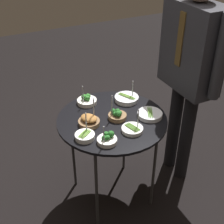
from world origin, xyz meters
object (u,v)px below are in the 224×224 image
bowl_asparagus_far_rim (132,129)px  bowl_asparagus_back_left (127,98)px  bowl_roast_back_right (89,121)px  waiter_figure (191,58)px  bowl_asparagus_mid_right (85,136)px  serving_cart (112,124)px  bowl_asparagus_front_right (150,114)px  bowl_broccoli_front_left (117,115)px  bowl_broccoli_near_rim (107,139)px  bowl_broccoli_front_center (87,100)px

bowl_asparagus_far_rim → bowl_asparagus_back_left: bowl_asparagus_far_rim is taller
bowl_roast_back_right → waiter_figure: 0.80m
bowl_asparagus_mid_right → bowl_roast_back_right: bearing=147.6°
serving_cart → bowl_asparagus_front_right: bearing=69.8°
waiter_figure → bowl_asparagus_far_rim: bearing=-70.7°
bowl_asparagus_mid_right → waiter_figure: bearing=99.0°
bowl_roast_back_right → bowl_asparagus_back_left: (-0.15, 0.35, -0.01)m
bowl_asparagus_far_rim → bowl_asparagus_front_right: (-0.09, 0.18, -0.00)m
serving_cart → bowl_asparagus_front_right: bowl_asparagus_front_right is taller
serving_cart → bowl_broccoli_front_left: (0.01, 0.03, 0.07)m
bowl_broccoli_near_rim → bowl_asparagus_far_rim: bearing=99.6°
bowl_broccoli_near_rim → bowl_asparagus_back_left: (-0.37, 0.33, -0.01)m
bowl_roast_back_right → bowl_broccoli_near_rim: bearing=6.6°
bowl_roast_back_right → bowl_broccoli_front_center: bearing=160.9°
serving_cart → bowl_broccoli_near_rim: bearing=-32.6°
bowl_broccoli_near_rim → waiter_figure: bearing=107.0°
bowl_asparagus_mid_right → bowl_asparagus_front_right: size_ratio=0.97×
bowl_asparagus_far_rim → bowl_broccoli_near_rim: (0.03, -0.18, 0.01)m
bowl_asparagus_mid_right → serving_cart: bearing=116.3°
bowl_broccoli_front_left → bowl_asparagus_back_left: (-0.17, 0.16, -0.01)m
bowl_roast_back_right → waiter_figure: (-0.01, 0.76, 0.27)m
serving_cart → waiter_figure: bearing=91.4°
serving_cart → bowl_roast_back_right: bearing=-92.2°
serving_cart → bowl_roast_back_right: 0.17m
bowl_asparagus_front_right → waiter_figure: waiter_figure is taller
bowl_broccoli_front_center → bowl_asparagus_back_left: size_ratio=0.90×
bowl_asparagus_front_right → serving_cart: bearing=-110.2°
bowl_asparagus_front_right → waiter_figure: size_ratio=0.10×
bowl_asparagus_far_rim → waiter_figure: bearing=109.3°
bowl_roast_back_right → bowl_asparagus_back_left: bowl_roast_back_right is taller
bowl_broccoli_front_center → waiter_figure: waiter_figure is taller
serving_cart → bowl_broccoli_front_center: (-0.25, -0.07, 0.07)m
bowl_asparagus_far_rim → bowl_broccoli_front_center: bearing=-163.5°
bowl_asparagus_mid_right → waiter_figure: size_ratio=0.10×
bowl_broccoli_front_left → waiter_figure: size_ratio=0.11×
bowl_asparagus_far_rim → bowl_broccoli_near_rim: bearing=-80.4°
bowl_asparagus_mid_right → waiter_figure: (-0.13, 0.83, 0.28)m
bowl_asparagus_far_rim → bowl_asparagus_front_right: bowl_asparagus_far_rim is taller
waiter_figure → serving_cart: bearing=-88.6°
bowl_broccoli_front_left → bowl_asparagus_mid_right: bearing=-69.0°
bowl_asparagus_far_rim → bowl_broccoli_front_center: size_ratio=0.98×
bowl_broccoli_near_rim → bowl_asparagus_back_left: 0.49m
bowl_broccoli_front_center → bowl_asparagus_mid_right: bearing=-23.9°
serving_cart → bowl_asparagus_mid_right: size_ratio=4.50×
bowl_asparagus_back_left → waiter_figure: (0.14, 0.40, 0.28)m
bowl_asparagus_far_rim → bowl_asparagus_mid_right: 0.29m
bowl_broccoli_front_left → bowl_asparagus_mid_right: (0.10, -0.27, -0.01)m
bowl_broccoli_front_center → bowl_asparagus_mid_right: bowl_asparagus_mid_right is taller
bowl_broccoli_front_left → bowl_asparagus_front_right: 0.22m
bowl_asparagus_front_right → bowl_broccoli_front_center: bearing=-137.3°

